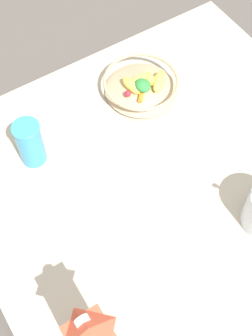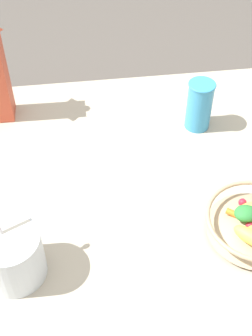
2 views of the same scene
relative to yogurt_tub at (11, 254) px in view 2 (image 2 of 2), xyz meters
The scene contains 4 objects.
ground_plane 0.27m from the yogurt_tub, 57.81° to the right, with size 6.00×6.00×0.00m, color #4C4742.
countertop 0.26m from the yogurt_tub, 57.81° to the right, with size 1.04×1.04×0.05m.
yogurt_tub is the anchor object (origin of this frame).
drinking_cup 0.62m from the yogurt_tub, 49.81° to the right, with size 0.07×0.07×0.14m.
Camera 2 is at (-0.67, 0.05, 0.89)m, focal length 50.00 mm.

